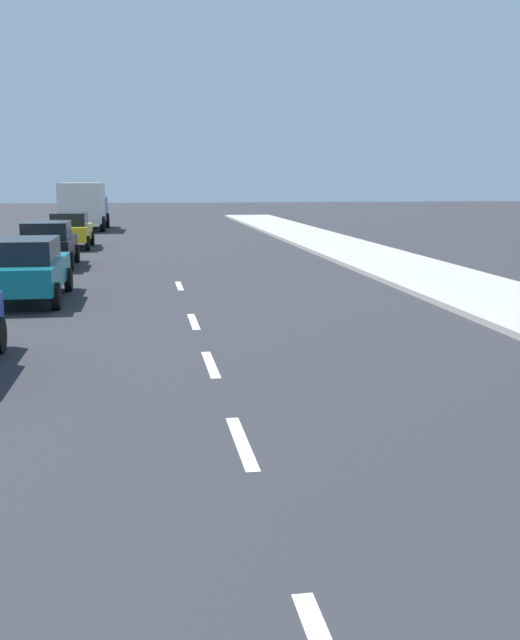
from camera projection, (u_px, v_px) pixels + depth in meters
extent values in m
plane|color=#2D2D33|center=(184.00, 298.00, 19.08)|extent=(160.00, 160.00, 0.00)
cube|color=#B2ADA3|center=(439.00, 279.00, 22.23)|extent=(3.60, 80.00, 0.14)
cube|color=white|center=(242.00, 442.00, 8.60)|extent=(0.16, 1.80, 0.01)
cube|color=white|center=(211.00, 364.00, 12.24)|extent=(0.16, 1.80, 0.01)
cube|color=white|center=(194.00, 321.00, 15.91)|extent=(0.16, 1.80, 0.01)
cube|color=white|center=(179.00, 286.00, 21.25)|extent=(0.16, 1.80, 0.01)
cube|color=#14727A|center=(25.00, 273.00, 18.54)|extent=(1.86, 4.35, 0.64)
cube|color=black|center=(22.00, 250.00, 18.22)|extent=(1.62, 2.27, 0.56)
cylinder|color=black|center=(69.00, 280.00, 20.18)|extent=(0.19, 0.64, 0.64)
cylinder|color=black|center=(56.00, 296.00, 17.32)|extent=(0.19, 0.64, 0.64)
cube|color=black|center=(48.00, 247.00, 25.79)|extent=(1.72, 4.05, 0.64)
cube|color=black|center=(47.00, 230.00, 25.48)|extent=(1.51, 2.11, 0.56)
cylinder|color=black|center=(29.00, 254.00, 27.05)|extent=(0.18, 0.64, 0.64)
cylinder|color=black|center=(77.00, 253.00, 27.33)|extent=(0.18, 0.64, 0.64)
cylinder|color=black|center=(18.00, 262.00, 24.39)|extent=(0.18, 0.64, 0.64)
cylinder|color=black|center=(71.00, 261.00, 24.66)|extent=(0.18, 0.64, 0.64)
cube|color=gold|center=(71.00, 233.00, 32.80)|extent=(1.69, 3.93, 0.64)
cube|color=black|center=(69.00, 219.00, 32.50)|extent=(1.47, 2.05, 0.56)
cylinder|color=black|center=(55.00, 239.00, 34.04)|extent=(0.19, 0.64, 0.64)
cylinder|color=black|center=(92.00, 238.00, 34.28)|extent=(0.19, 0.64, 0.64)
cylinder|color=black|center=(48.00, 244.00, 31.46)|extent=(0.19, 0.64, 0.64)
cylinder|color=black|center=(88.00, 243.00, 31.70)|extent=(0.19, 0.64, 0.64)
cube|color=#23478C|center=(87.00, 208.00, 46.76)|extent=(2.46, 2.40, 1.40)
cube|color=silver|center=(82.00, 203.00, 43.77)|extent=(2.50, 4.22, 2.30)
cylinder|color=black|center=(68.00, 221.00, 46.61)|extent=(0.30, 0.91, 0.90)
cylinder|color=black|center=(107.00, 220.00, 46.93)|extent=(0.30, 0.91, 0.90)
cylinder|color=black|center=(60.00, 224.00, 42.82)|extent=(0.30, 0.91, 0.90)
cylinder|color=black|center=(103.00, 224.00, 43.14)|extent=(0.30, 0.91, 0.90)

